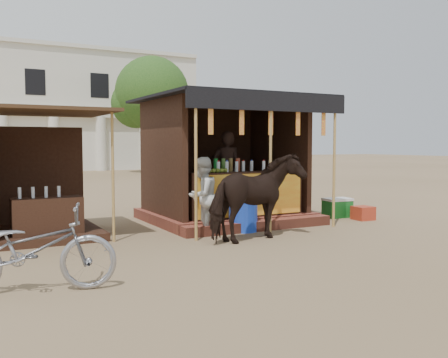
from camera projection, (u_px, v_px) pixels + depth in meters
name	position (u px, v px, depth m)	size (l,w,h in m)	color
ground	(271.00, 254.00, 7.98)	(120.00, 120.00, 0.00)	#846B4C
main_stall	(227.00, 176.00, 11.34)	(3.60, 3.61, 2.78)	brown
secondary_stall	(33.00, 193.00, 9.28)	(2.40, 2.40, 2.38)	#341E13
cow	(257.00, 197.00, 8.98)	(0.86, 1.88, 1.59)	black
motorbike	(31.00, 249.00, 5.86)	(0.68, 1.96, 1.03)	gray
bystander	(202.00, 196.00, 9.56)	(0.73, 0.57, 1.51)	beige
blue_barrel	(243.00, 212.00, 10.01)	(0.57, 0.57, 0.79)	blue
red_crate	(363.00, 213.00, 11.54)	(0.42, 0.42, 0.31)	#A22F1B
cooler	(337.00, 208.00, 11.94)	(0.67, 0.49, 0.46)	#197225
tree	(148.00, 96.00, 29.87)	(4.50, 4.40, 7.00)	#382314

